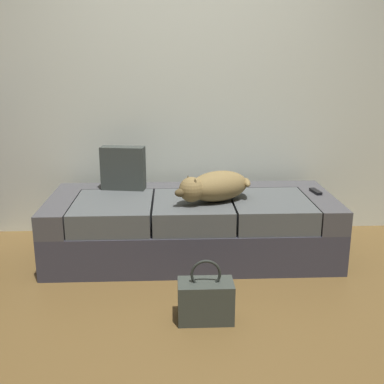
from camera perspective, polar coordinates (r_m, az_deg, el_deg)
The scene contains 7 objects.
ground_plane at distance 2.86m, azimuth 0.83°, elevation -15.20°, with size 10.00×10.00×0.00m, color brown.
back_wall at distance 4.05m, azimuth -0.44°, elevation 14.78°, with size 6.40×0.10×2.80m, color silver.
couch at distance 3.63m, azimuth -0.04°, elevation -4.14°, with size 2.14×0.88×0.47m.
dog_tan at distance 3.41m, azimuth 2.66°, elevation 0.66°, with size 0.61×0.46×0.22m.
tv_remote at distance 3.78m, azimuth 14.67°, elevation 0.07°, with size 0.04×0.15×0.02m, color black.
throw_pillow at distance 3.76m, azimuth -8.29°, elevation 2.87°, with size 0.34×0.12×0.34m, color #353A36.
handbag at distance 2.80m, azimuth 1.65°, elevation -12.88°, with size 0.32×0.18×0.38m.
Camera 1 is at (-0.15, -2.44, 1.47)m, focal length 44.28 mm.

